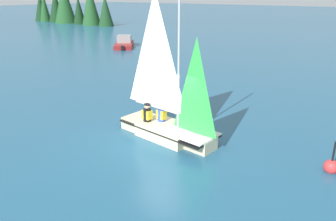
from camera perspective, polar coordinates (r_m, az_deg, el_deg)
The scene contains 7 objects.
ground_plane at distance 12.34m, azimuth -0.00°, elevation -4.63°, with size 260.00×260.00×0.00m, color #235675.
sailboat_main at distance 12.06m, azimuth -0.17°, elevation -1.13°, with size 4.05×1.82×5.40m.
sailor_helm at distance 12.55m, azimuth -1.14°, elevation -1.08°, with size 0.36×0.33×1.16m.
sailor_crew at distance 12.56m, azimuth -3.63°, elevation -1.10°, with size 0.36×0.33×1.16m.
motorboat_distant at distance 33.59m, azimuth -7.64°, elevation 11.61°, with size 4.05×4.48×1.09m.
treeline_shore at distance 61.79m, azimuth -16.96°, elevation 17.08°, with size 20.45×3.75×6.88m.
buoy_marker at distance 11.17m, azimuth 26.54°, elevation -8.72°, with size 0.45×0.45×1.06m.
Camera 1 is at (-6.54, 9.13, 5.13)m, focal length 35.00 mm.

